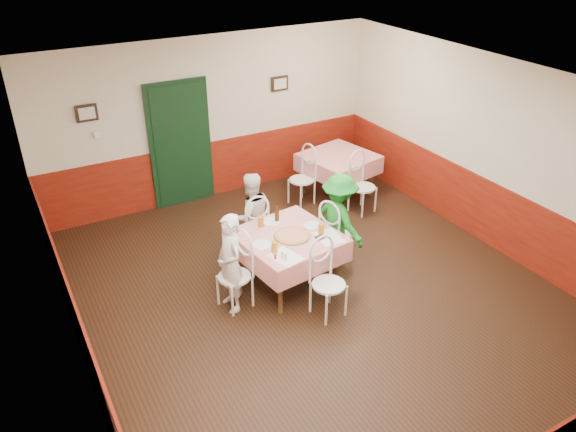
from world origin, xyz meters
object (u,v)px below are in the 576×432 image
chair_second_b (363,187)px  wallet (320,237)px  glass_c (261,222)px  main_table (288,260)px  beer_bottle (277,214)px  chair_left (234,277)px  chair_right (336,236)px  chair_far (253,229)px  chair_near (329,285)px  glass_b (321,229)px  pizza (292,235)px  glass_a (274,247)px  diner_far (251,216)px  chair_second_a (302,180)px  diner_right (339,220)px  diner_left (230,263)px  second_table (338,175)px

chair_second_b → wallet: 2.33m
glass_c → wallet: bearing=-50.5°
main_table → chair_second_b: chair_second_b is taller
beer_bottle → main_table: bearing=-96.8°
chair_left → beer_bottle: 1.11m
chair_right → chair_far: size_ratio=1.00×
main_table → chair_near: size_ratio=1.36×
glass_b → wallet: bearing=-128.0°
chair_far → glass_b: bearing=119.6°
chair_second_b → glass_b: 2.22m
glass_b → wallet: size_ratio=1.32×
pizza → beer_bottle: size_ratio=2.07×
glass_a → beer_bottle: (0.40, 0.69, 0.04)m
glass_b → diner_far: size_ratio=0.11×
chair_second_a → wallet: chair_second_a is taller
beer_bottle → diner_right: diner_right is taller
chair_right → chair_near: size_ratio=1.00×
chair_left → glass_b: size_ratio=6.18×
glass_a → diner_far: size_ratio=0.11×
pizza → diner_far: diner_far is taller
chair_near → diner_left: size_ratio=0.67×
glass_b → wallet: 0.13m
chair_second_b → diner_far: 2.25m
chair_right → glass_a: glass_a is taller
chair_second_a → glass_b: size_ratio=6.18×
chair_far → pizza: (0.15, -0.90, 0.33)m
chair_near → diner_right: size_ratio=0.65×
glass_c → beer_bottle: (0.26, 0.02, 0.04)m
chair_far → pizza: size_ratio=1.92×
second_table → glass_a: size_ratio=7.55×
chair_right → glass_a: 1.32m
pizza → chair_far: bearing=99.2°
chair_far → diner_left: (-0.78, -0.96, 0.22)m
main_table → diner_right: diner_right is taller
main_table → chair_far: bearing=97.6°
chair_right → chair_second_b: size_ratio=1.00×
chair_far → chair_second_b: size_ratio=1.00×
diner_right → glass_b: bearing=113.3°
wallet → chair_left: bearing=164.7°
beer_bottle → chair_left: bearing=-150.1°
glass_a → wallet: glass_a is taller
main_table → diner_far: (-0.12, 0.89, 0.28)m
chair_second_a → pizza: chair_second_a is taller
second_table → chair_far: bearing=-153.4°
chair_second_a → glass_b: (-0.95, -2.13, 0.38)m
chair_left → chair_far: size_ratio=1.00×
glass_c → diner_right: size_ratio=0.11×
chair_left → beer_bottle: size_ratio=3.98×
diner_far → chair_left: bearing=55.8°
chair_second_b → glass_b: (-1.70, -1.38, 0.38)m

